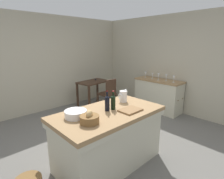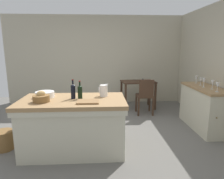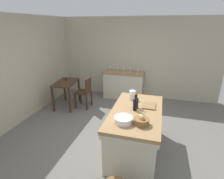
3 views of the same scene
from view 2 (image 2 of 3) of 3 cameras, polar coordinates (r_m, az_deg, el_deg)
name	(u,v)px [view 2 (image 2 of 3)]	position (r m, az deg, el deg)	size (l,w,h in m)	color
ground_plane	(95,138)	(3.85, -4.90, -13.79)	(6.76, 6.76, 0.00)	#66635E
wall_back	(96,60)	(6.09, -4.48, 8.39)	(5.32, 0.12, 2.60)	#B2AA93
island_table	(74,123)	(3.32, -10.92, -9.46)	(1.65, 0.90, 0.87)	#99754C
side_cabinet	(204,108)	(4.57, 24.85, -4.76)	(0.52, 1.32, 0.88)	#99754C
writing_desk	(138,86)	(5.55, 7.49, 1.13)	(0.96, 0.67, 0.82)	#3D281C
wooden_chair	(145,95)	(5.06, 9.48, -1.63)	(0.40, 0.40, 0.91)	#3D281C
pitcher	(104,90)	(3.30, -2.44, -0.28)	(0.17, 0.13, 0.23)	white
wash_bowl	(45,94)	(3.42, -18.69, -1.35)	(0.30, 0.30, 0.10)	white
bread_basket	(41,98)	(3.14, -19.64, -2.30)	(0.24, 0.24, 0.17)	brown
cutting_board	(88,102)	(2.97, -6.92, -3.47)	(0.32, 0.24, 0.02)	olive
wine_bottle_dark	(80,92)	(3.17, -9.17, -0.57)	(0.07, 0.07, 0.29)	black
wine_bottle_amber	(73,91)	(3.20, -11.10, -0.39)	(0.07, 0.07, 0.31)	black
wine_glass_far_left	(218,85)	(4.05, 28.02, 1.04)	(0.07, 0.07, 0.17)	white
wine_glass_left	(213,83)	(4.27, 26.88, 1.70)	(0.07, 0.07, 0.18)	white
wine_glass_middle	(204,81)	(4.42, 24.90, 2.25)	(0.07, 0.07, 0.19)	white
wine_glass_right	(201,80)	(4.63, 24.11, 2.52)	(0.07, 0.07, 0.16)	white
wine_glass_far_right	(196,78)	(4.87, 23.05, 3.05)	(0.07, 0.07, 0.17)	white
wicker_hamper	(4,140)	(3.86, -28.56, -12.62)	(0.31, 0.31, 0.32)	brown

